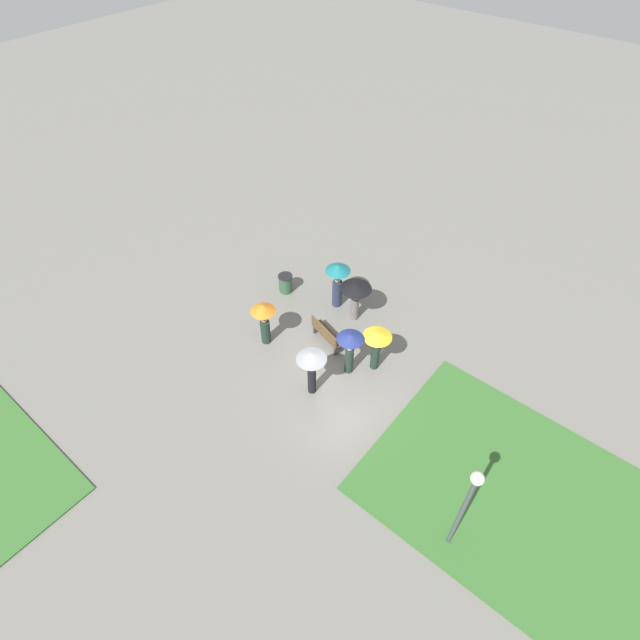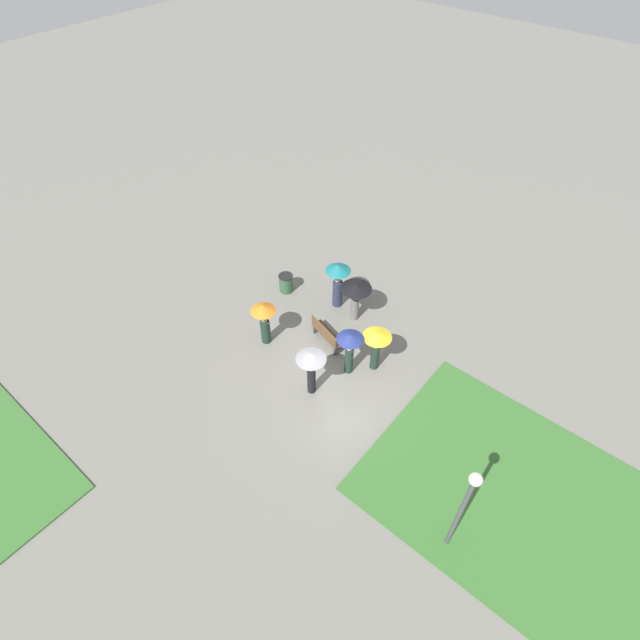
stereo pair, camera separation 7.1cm
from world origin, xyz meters
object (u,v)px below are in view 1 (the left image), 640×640
(crowd_person_yellow, at_px, (377,342))
(crowd_person_black, at_px, (356,293))
(crowd_person_teal, at_px, (338,279))
(trash_bin, at_px, (286,283))
(lamp_post, at_px, (467,501))
(crowd_person_navy, at_px, (350,346))
(crowd_person_orange, at_px, (264,317))
(crowd_person_grey, at_px, (312,363))
(park_bench, at_px, (326,334))

(crowd_person_yellow, distance_m, crowd_person_black, 2.53)
(crowd_person_teal, bearing_deg, trash_bin, 129.34)
(lamp_post, distance_m, crowd_person_navy, 6.53)
(lamp_post, xyz_separation_m, crowd_person_orange, (8.89, -2.18, -1.22))
(crowd_person_grey, bearing_deg, park_bench, -83.54)
(trash_bin, relative_size, crowd_person_orange, 0.43)
(crowd_person_orange, relative_size, crowd_person_black, 1.07)
(crowd_person_orange, bearing_deg, trash_bin, -9.22)
(crowd_person_navy, bearing_deg, crowd_person_orange, 153.29)
(lamp_post, height_order, trash_bin, lamp_post)
(lamp_post, bearing_deg, crowd_person_yellow, -36.28)
(trash_bin, relative_size, crowd_person_black, 0.46)
(park_bench, xyz_separation_m, crowd_person_grey, (-1.02, 2.02, 1.03))
(crowd_person_orange, bearing_deg, park_bench, -89.47)
(park_bench, distance_m, crowd_person_teal, 2.31)
(crowd_person_orange, bearing_deg, lamp_post, -140.62)
(crowd_person_teal, xyz_separation_m, crowd_person_black, (-1.00, 0.18, -0.01))
(crowd_person_grey, bearing_deg, crowd_person_black, -95.12)
(crowd_person_orange, bearing_deg, crowd_person_teal, -50.47)
(trash_bin, relative_size, crowd_person_grey, 0.41)
(park_bench, distance_m, crowd_person_navy, 1.75)
(crowd_person_grey, xyz_separation_m, crowd_person_teal, (2.00, -3.91, -0.15))
(trash_bin, distance_m, crowd_person_orange, 3.00)
(crowd_person_grey, bearing_deg, crowd_person_yellow, -134.84)
(park_bench, distance_m, crowd_person_orange, 2.37)
(lamp_post, height_order, crowd_person_navy, lamp_post)
(lamp_post, bearing_deg, crowd_person_orange, -13.75)
(crowd_person_yellow, distance_m, crowd_person_teal, 3.46)
(crowd_person_teal, height_order, crowd_person_orange, crowd_person_teal)
(park_bench, relative_size, crowd_person_orange, 0.86)
(lamp_post, bearing_deg, park_bench, -26.40)
(crowd_person_black, bearing_deg, crowd_person_yellow, 171.68)
(crowd_person_navy, bearing_deg, crowd_person_teal, 93.91)
(park_bench, xyz_separation_m, crowd_person_teal, (0.99, -1.89, 0.88))
(crowd_person_yellow, xyz_separation_m, crowd_person_black, (2.02, -1.52, 0.05))
(lamp_post, bearing_deg, crowd_person_grey, -13.95)
(crowd_person_black, bearing_deg, park_bench, 118.30)
(lamp_post, height_order, crowd_person_yellow, lamp_post)
(crowd_person_teal, bearing_deg, lamp_post, -102.73)
(lamp_post, relative_size, trash_bin, 4.77)
(lamp_post, xyz_separation_m, crowd_person_yellow, (5.09, -3.73, -1.20))
(crowd_person_teal, relative_size, crowd_person_orange, 1.09)
(park_bench, xyz_separation_m, trash_bin, (3.11, -1.19, -0.06))
(park_bench, bearing_deg, crowd_person_orange, 53.05)
(crowd_person_yellow, xyz_separation_m, crowd_person_navy, (0.59, 0.72, 0.04))
(crowd_person_yellow, height_order, crowd_person_orange, crowd_person_orange)
(trash_bin, bearing_deg, crowd_person_grey, 142.12)
(trash_bin, bearing_deg, park_bench, 159.03)
(crowd_person_black, bearing_deg, crowd_person_orange, 88.40)
(crowd_person_orange, bearing_deg, crowd_person_navy, -112.33)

